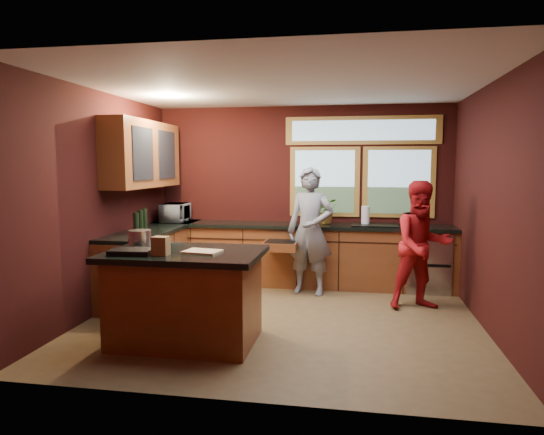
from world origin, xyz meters
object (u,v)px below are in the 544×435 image
(cutting_board, at_px, (202,252))
(island, at_px, (186,296))
(person_red, at_px, (422,245))
(stock_pot, at_px, (140,239))
(person_grey, at_px, (310,231))

(cutting_board, bearing_deg, island, 165.96)
(island, bearing_deg, person_red, 32.57)
(cutting_board, relative_size, stock_pot, 1.46)
(island, bearing_deg, stock_pot, 164.74)
(island, relative_size, person_red, 0.96)
(person_red, bearing_deg, stock_pot, -171.66)
(cutting_board, xyz_separation_m, stock_pot, (-0.75, 0.20, 0.08))
(person_red, height_order, cutting_board, person_red)
(person_red, height_order, stock_pot, person_red)
(person_grey, relative_size, stock_pot, 7.42)
(island, height_order, person_grey, person_grey)
(person_grey, xyz_separation_m, stock_pot, (-1.62, -1.94, 0.14))
(person_red, relative_size, cutting_board, 4.61)
(island, height_order, person_red, person_red)
(island, height_order, cutting_board, cutting_board)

